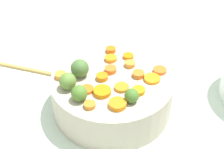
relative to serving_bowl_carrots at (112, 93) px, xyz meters
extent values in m
cube|color=silver|center=(0.01, 0.02, -0.06)|extent=(2.40, 2.40, 0.02)
cylinder|color=#BAAD98|center=(0.00, 0.00, 0.00)|extent=(0.29, 0.29, 0.10)
cylinder|color=orange|center=(0.03, 0.03, 0.05)|extent=(0.04, 0.04, 0.01)
cylinder|color=orange|center=(-0.03, 0.06, 0.05)|extent=(0.03, 0.03, 0.01)
cylinder|color=orange|center=(-0.06, 0.10, 0.05)|extent=(0.03, 0.03, 0.01)
cylinder|color=orange|center=(-0.10, -0.04, 0.05)|extent=(0.03, 0.03, 0.01)
cylinder|color=orange|center=(-0.07, -0.03, 0.05)|extent=(0.03, 0.03, 0.01)
cylinder|color=orange|center=(0.03, 0.07, 0.05)|extent=(0.04, 0.04, 0.01)
cylinder|color=orange|center=(0.08, 0.05, 0.05)|extent=(0.04, 0.04, 0.01)
cylinder|color=orange|center=(-0.02, -0.01, 0.05)|extent=(0.03, 0.03, 0.01)
cylinder|color=orange|center=(0.06, -0.04, 0.05)|extent=(0.03, 0.03, 0.01)
cylinder|color=orange|center=(0.04, -0.11, 0.05)|extent=(0.03, 0.03, 0.01)
cylinder|color=orange|center=(-0.06, 0.02, 0.05)|extent=(0.03, 0.03, 0.01)
cylinder|color=orange|center=(0.06, 0.00, 0.05)|extent=(0.04, 0.04, 0.01)
cylinder|color=orange|center=(-0.09, 0.01, 0.05)|extent=(0.03, 0.03, 0.01)
cylinder|color=orange|center=(-0.03, 0.09, 0.05)|extent=(0.05, 0.05, 0.01)
cylinder|color=orange|center=(0.11, -0.01, 0.05)|extent=(0.03, 0.03, 0.01)
cylinder|color=orange|center=(0.02, -0.02, 0.05)|extent=(0.04, 0.04, 0.01)
sphere|color=#477329|center=(0.06, 0.07, 0.06)|extent=(0.03, 0.03, 0.03)
sphere|color=olive|center=(0.07, -0.08, 0.07)|extent=(0.04, 0.04, 0.04)
sphere|color=#4A6F37|center=(0.02, -0.07, 0.07)|extent=(0.04, 0.04, 0.04)
sphere|color=#4F782B|center=(0.10, -0.04, 0.07)|extent=(0.04, 0.04, 0.04)
cube|color=tan|center=(-0.05, -0.29, -0.04)|extent=(0.03, 0.23, 0.01)
camera|label=1|loc=(0.56, 0.22, 0.54)|focal=52.67mm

